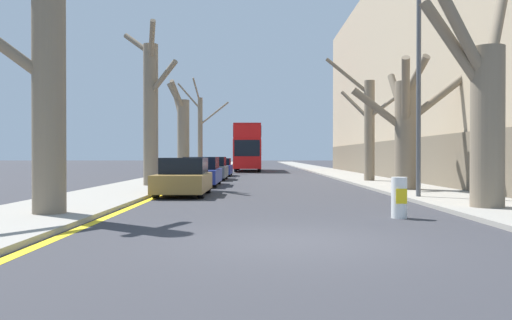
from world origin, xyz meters
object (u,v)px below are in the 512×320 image
street_tree_left_2 (184,133)px  street_tree_right_0 (486,111)px  parked_car_1 (203,172)px  street_tree_right_2 (370,126)px  parked_car_2 (214,169)px  street_tree_left_0 (46,82)px  parked_car_3 (221,167)px  street_tree_left_3 (202,131)px  street_tree_right_1 (408,126)px  parked_car_0 (185,178)px  street_tree_left_1 (152,110)px  double_decker_bus (250,146)px  traffic_bollard (401,198)px  lamp_post (418,58)px

street_tree_left_2 → street_tree_right_0: size_ratio=1.01×
street_tree_left_2 → parked_car_1: (2.25, -8.72, -2.41)m
street_tree_right_2 → parked_car_2: street_tree_right_2 is taller
street_tree_left_0 → parked_car_3: street_tree_left_0 is taller
street_tree_left_3 → parked_car_3: size_ratio=2.03×
street_tree_right_1 → parked_car_0: street_tree_right_1 is taller
street_tree_left_3 → street_tree_right_0: 33.01m
parked_car_1 → parked_car_3: bearing=90.0°
street_tree_right_1 → parked_car_0: (-9.13, -1.73, -2.10)m
street_tree_left_3 → street_tree_right_2: bearing=-54.9°
street_tree_left_0 → street_tree_left_1: bearing=89.2°
parked_car_0 → street_tree_left_1: bearing=116.1°
street_tree_right_2 → double_decker_bus: size_ratio=0.66×
traffic_bollard → parked_car_0: bearing=131.8°
street_tree_right_1 → parked_car_3: (-9.13, 16.67, -2.14)m
parked_car_0 → double_decker_bus: bearing=86.3°
street_tree_right_1 → parked_car_3: street_tree_right_1 is taller
street_tree_left_2 → parked_car_2: bearing=-46.8°
street_tree_right_0 → parked_car_1: street_tree_right_0 is taller
street_tree_left_2 → street_tree_left_1: bearing=-90.0°
double_decker_bus → parked_car_3: size_ratio=2.67×
street_tree_left_1 → parked_car_0: (2.24, -4.59, -3.05)m
street_tree_right_0 → parked_car_3: (-9.12, 23.93, -2.13)m
traffic_bollard → street_tree_left_1: bearing=126.3°
street_tree_left_3 → lamp_post: (10.58, -27.43, 1.13)m
lamp_post → double_decker_bus: bearing=101.0°
street_tree_right_0 → parked_car_2: (-9.12, 18.01, -2.08)m
parked_car_1 → lamp_post: lamp_post is taller
parked_car_3 → lamp_post: size_ratio=0.46×
street_tree_left_0 → parked_car_2: (2.40, 19.51, -2.67)m
double_decker_bus → traffic_bollard: (4.32, -37.84, -2.05)m
street_tree_right_2 → lamp_post: bearing=-94.4°
street_tree_right_0 → double_decker_bus: street_tree_right_0 is taller
street_tree_right_2 → double_decker_bus: street_tree_right_2 is taller
street_tree_left_0 → street_tree_right_1: street_tree_left_0 is taller
parked_car_3 → parked_car_1: bearing=-90.0°
street_tree_left_1 → street_tree_left_2: 10.30m
street_tree_left_0 → street_tree_left_1: street_tree_left_1 is taller
street_tree_left_1 → lamp_post: bearing=-31.8°
street_tree_right_1 → lamp_post: (-0.77, -3.71, 2.14)m
street_tree_left_1 → double_decker_bus: (4.24, 26.19, -1.18)m
street_tree_right_0 → parked_car_0: street_tree_right_0 is taller
street_tree_right_0 → parked_car_1: (-9.12, 11.68, -2.08)m
lamp_post → parked_car_3: bearing=112.3°
street_tree_left_2 → parked_car_3: street_tree_left_2 is taller
street_tree_right_1 → parked_car_2: size_ratio=1.27×
double_decker_bus → street_tree_left_0: bearing=-96.6°
street_tree_right_0 → traffic_bollard: size_ratio=6.58×
traffic_bollard → double_decker_bus: bearing=96.5°
street_tree_right_2 → traffic_bollard: 16.75m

